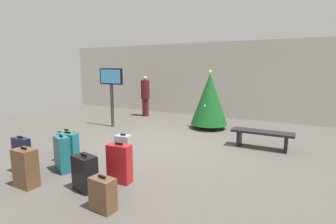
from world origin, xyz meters
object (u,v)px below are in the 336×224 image
Objects in this scene: suitcase_4 at (26,168)px; suitcase_6 at (103,194)px; suitcase_0 at (120,164)px; suitcase_1 at (123,149)px; suitcase_5 at (85,173)px; flight_info_kiosk at (111,86)px; traveller_0 at (145,95)px; suitcase_7 at (22,156)px; holiday_tree at (209,99)px; suitcase_2 at (68,147)px; suitcase_3 at (62,154)px; suitcase_8 at (67,142)px; waiting_bench at (262,135)px.

suitcase_6 is (1.79, 0.04, -0.10)m from suitcase_4.
suitcase_0 reaches higher than suitcase_1.
suitcase_4 reaches higher than suitcase_5.
flight_info_kiosk reaches higher than suitcase_6.
suitcase_4 is 1.35× the size of suitcase_6.
traveller_0 is at bearing 114.26° from suitcase_5.
holiday_tree is at bearing 70.33° from suitcase_7.
holiday_tree is 2.75× the size of suitcase_4.
flight_info_kiosk is at bearing 113.91° from suitcase_2.
suitcase_4 is 1.12× the size of suitcase_5.
suitcase_2 reaches higher than suitcase_5.
suitcase_4 is at bearing -74.61° from suitcase_2.
suitcase_2 is 0.90× the size of suitcase_3.
suitcase_3 is at bearing -45.25° from suitcase_8.
suitcase_7 is at bearing -134.84° from waiting_bench.
suitcase_0 is at bearing -48.60° from flight_info_kiosk.
holiday_tree is 6.21m from suitcase_4.
suitcase_2 reaches higher than suitcase_1.
suitcase_3 is 1.12m from suitcase_5.
suitcase_0 reaches higher than suitcase_2.
suitcase_6 is 2.42m from suitcase_7.
flight_info_kiosk reaches higher than holiday_tree.
suitcase_5 is at bearing -120.94° from waiting_bench.
suitcase_5 is (0.21, -1.38, -0.01)m from suitcase_1.
suitcase_3 is 1.42× the size of suitcase_6.
traveller_0 is at bearing 105.29° from suitcase_4.
waiting_bench is 0.90× the size of traveller_0.
suitcase_5 is 2.34m from suitcase_8.
waiting_bench is 3.72m from suitcase_1.
suitcase_7 is at bearing -109.67° from holiday_tree.
suitcase_7 is (-0.62, -0.47, 0.00)m from suitcase_3.
traveller_0 is at bearing 118.09° from suitcase_6.
suitcase_4 is at bearing -178.59° from suitcase_6.
holiday_tree is at bearing 74.86° from suitcase_3.
suitcase_7 is (-0.26, -0.95, 0.04)m from suitcase_2.
traveller_0 reaches higher than suitcase_2.
waiting_bench is at bearing 59.06° from suitcase_5.
flight_info_kiosk is at bearing 178.01° from waiting_bench.
suitcase_3 reaches higher than suitcase_8.
flight_info_kiosk is at bearing 105.88° from suitcase_7.
suitcase_2 is (-3.81, -3.15, -0.03)m from waiting_bench.
suitcase_0 reaches higher than suitcase_8.
waiting_bench is 2.86× the size of suitcase_6.
waiting_bench is 2.38× the size of suitcase_5.
holiday_tree is at bearing 86.27° from suitcase_5.
suitcase_2 is at bearing 127.07° from suitcase_3.
suitcase_1 is 1.12× the size of suitcase_8.
suitcase_3 is at bearing -52.93° from suitcase_2.
flight_info_kiosk is 4.06m from suitcase_1.
traveller_0 is (-0.07, 2.35, -0.58)m from flight_info_kiosk.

